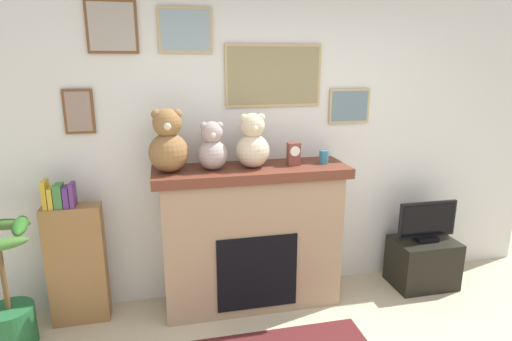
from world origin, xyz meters
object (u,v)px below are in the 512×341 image
teddy_bear_grey (212,148)px  teddy_bear_cream (253,143)px  fireplace (251,236)px  bookshelf (76,261)px  candle_jar (324,157)px  television (427,222)px  mantel_clock (294,154)px  tv_stand (423,262)px  potted_plant (6,299)px  teddy_bear_tan (168,144)px

teddy_bear_grey → teddy_bear_cream: 0.32m
fireplace → bookshelf: (-1.40, 0.03, -0.09)m
fireplace → candle_jar: size_ratio=14.31×
television → bookshelf: bearing=178.1°
mantel_clock → teddy_bear_grey: size_ratio=0.49×
bookshelf → teddy_bear_cream: bearing=-2.1°
tv_stand → candle_jar: 1.45m
potted_plant → tv_stand: bearing=1.9°
bookshelf → potted_plant: (-0.45, -0.22, -0.14)m
bookshelf → teddy_bear_cream: size_ratio=2.74×
candle_jar → teddy_bear_tan: (-1.26, -0.00, 0.16)m
candle_jar → television: bearing=-2.9°
tv_stand → television: television is taller
television → candle_jar: candle_jar is taller
potted_plant → television: bearing=1.9°
teddy_bear_tan → teddy_bear_grey: size_ratio=1.28×
television → candle_jar: 1.20m
teddy_bear_cream → fireplace: bearing=114.1°
fireplace → mantel_clock: mantel_clock is taller
candle_jar → mantel_clock: (-0.26, -0.00, 0.04)m
tv_stand → television: bearing=-90.0°
bookshelf → mantel_clock: bearing=-1.7°
tv_stand → mantel_clock: (-1.27, 0.05, 1.09)m
television → teddy_bear_tan: teddy_bear_tan is taller
bookshelf → teddy_bear_cream: 1.67m
candle_jar → mantel_clock: size_ratio=0.59×
potted_plant → teddy_bear_grey: (1.54, 0.17, 1.01)m
mantel_clock → teddy_bear_grey: bearing=179.9°
fireplace → teddy_bear_grey: bearing=-176.7°
teddy_bear_grey → teddy_bear_cream: (0.32, -0.00, 0.02)m
tv_stand → teddy_bear_grey: teddy_bear_grey is taller
fireplace → mantel_clock: 0.78m
fireplace → bookshelf: bearing=178.7°
fireplace → teddy_bear_tan: 1.04m
candle_jar → teddy_bear_tan: teddy_bear_tan is taller
bookshelf → potted_plant: size_ratio=1.21×
bookshelf → teddy_bear_tan: (0.76, -0.05, 0.91)m
fireplace → tv_stand: fireplace is taller
teddy_bear_grey → teddy_bear_tan: bearing=-180.0°
television → candle_jar: bearing=177.1°
potted_plant → teddy_bear_cream: (1.86, 0.17, 1.03)m
tv_stand → teddy_bear_cream: (-1.61, 0.05, 1.19)m
bookshelf → tv_stand: 3.03m
teddy_bear_tan → teddy_bear_cream: size_ratio=1.12×
tv_stand → television: size_ratio=1.01×
tv_stand → teddy_bear_cream: size_ratio=1.30×
bookshelf → teddy_bear_grey: 1.39m
fireplace → potted_plant: fireplace is taller
bookshelf → teddy_bear_cream: teddy_bear_cream is taller
television → teddy_bear_tan: bearing=178.7°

